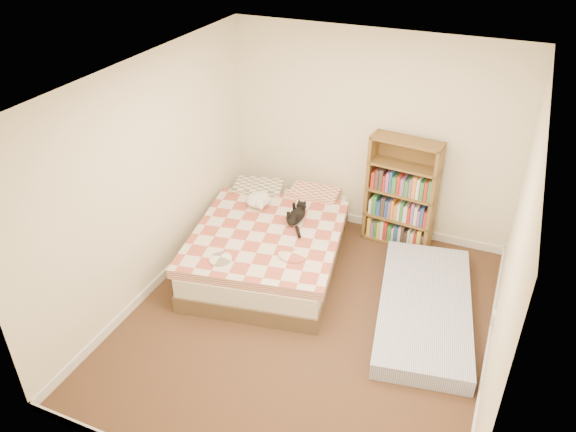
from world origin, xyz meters
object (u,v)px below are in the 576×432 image
at_px(bed, 272,242).
at_px(black_cat, 297,215).
at_px(floor_mattress, 424,307).
at_px(white_dog, 259,200).
at_px(bookshelf, 400,204).

xyz_separation_m(bed, black_cat, (0.24, 0.20, 0.32)).
bearing_deg(floor_mattress, bed, 162.93).
bearing_deg(white_dog, bookshelf, 33.34).
bearing_deg(bookshelf, black_cat, -134.90).
relative_size(black_cat, white_dog, 1.80).
distance_m(bed, bookshelf, 1.63).
relative_size(bed, floor_mattress, 1.19).
bearing_deg(white_dog, black_cat, -2.75).
height_order(bed, black_cat, black_cat).
relative_size(bed, black_cat, 3.75).
bearing_deg(white_dog, floor_mattress, -5.51).
height_order(bookshelf, black_cat, bookshelf).
bearing_deg(white_dog, bed, -36.56).
xyz_separation_m(bed, floor_mattress, (1.84, -0.24, -0.17)).
bearing_deg(floor_mattress, black_cat, 155.11).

